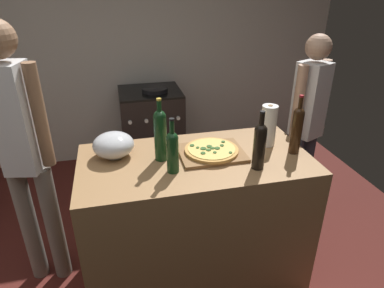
# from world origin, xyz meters

# --- Properties ---
(ground_plane) EXTENTS (4.39, 3.16, 0.02)m
(ground_plane) POSITION_xyz_m (0.00, 1.28, -0.01)
(ground_plane) COLOR #511E19
(kitchen_wall_rear) EXTENTS (4.39, 0.10, 2.60)m
(kitchen_wall_rear) POSITION_xyz_m (0.00, 2.61, 1.30)
(kitchen_wall_rear) COLOR #BCB7AD
(kitchen_wall_rear) RESTS_ON ground_plane
(counter) EXTENTS (1.42, 0.72, 0.93)m
(counter) POSITION_xyz_m (0.14, 0.62, 0.46)
(counter) COLOR #9E7247
(counter) RESTS_ON ground_plane
(cutting_board) EXTENTS (0.40, 0.32, 0.02)m
(cutting_board) POSITION_xyz_m (0.25, 0.65, 0.94)
(cutting_board) COLOR olive
(cutting_board) RESTS_ON counter
(pizza) EXTENTS (0.34, 0.34, 0.03)m
(pizza) POSITION_xyz_m (0.25, 0.65, 0.96)
(pizza) COLOR tan
(pizza) RESTS_ON cutting_board
(mixing_bowl) EXTENTS (0.25, 0.25, 0.15)m
(mixing_bowl) POSITION_xyz_m (-0.34, 0.76, 1.00)
(mixing_bowl) COLOR #B2B2B7
(mixing_bowl) RESTS_ON counter
(paper_towel_roll) EXTENTS (0.10, 0.10, 0.27)m
(paper_towel_roll) POSITION_xyz_m (0.65, 0.70, 1.06)
(paper_towel_roll) COLOR white
(paper_towel_roll) RESTS_ON counter
(wine_bottle_green) EXTENTS (0.07, 0.07, 0.33)m
(wine_bottle_green) POSITION_xyz_m (-0.02, 0.50, 1.06)
(wine_bottle_green) COLOR #143819
(wine_bottle_green) RESTS_ON counter
(wine_bottle_amber) EXTENTS (0.08, 0.08, 0.39)m
(wine_bottle_amber) POSITION_xyz_m (-0.06, 0.66, 1.10)
(wine_bottle_amber) COLOR #143819
(wine_bottle_amber) RESTS_ON counter
(wine_bottle_clear) EXTENTS (0.07, 0.07, 0.35)m
(wine_bottle_clear) POSITION_xyz_m (0.46, 0.42, 1.08)
(wine_bottle_clear) COLOR black
(wine_bottle_clear) RESTS_ON counter
(wine_bottle_dark) EXTENTS (0.07, 0.07, 0.38)m
(wine_bottle_dark) POSITION_xyz_m (0.76, 0.55, 1.09)
(wine_bottle_dark) COLOR #331E0F
(wine_bottle_dark) RESTS_ON counter
(stove) EXTENTS (0.63, 0.59, 0.92)m
(stove) POSITION_xyz_m (0.05, 2.21, 0.45)
(stove) COLOR black
(stove) RESTS_ON ground_plane
(person_in_stripes) EXTENTS (0.35, 0.23, 1.75)m
(person_in_stripes) POSITION_xyz_m (-0.87, 0.83, 1.01)
(person_in_stripes) COLOR slate
(person_in_stripes) RESTS_ON ground_plane
(person_in_red) EXTENTS (0.34, 0.26, 1.57)m
(person_in_red) POSITION_xyz_m (1.16, 1.06, 0.89)
(person_in_red) COLOR #383D4C
(person_in_red) RESTS_ON ground_plane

